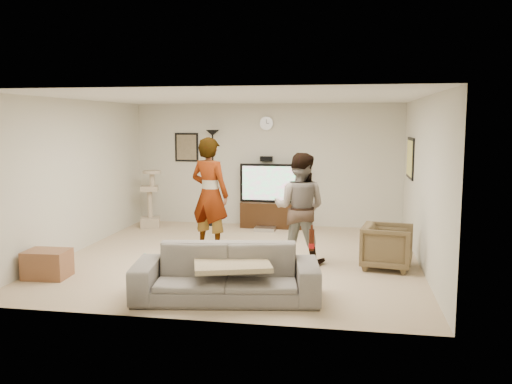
% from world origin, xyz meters
% --- Properties ---
extents(floor, '(5.50, 5.50, 0.02)m').
position_xyz_m(floor, '(0.00, 0.00, -0.01)').
color(floor, tan).
rests_on(floor, ground).
extents(ceiling, '(5.50, 5.50, 0.02)m').
position_xyz_m(ceiling, '(0.00, 0.00, 2.51)').
color(ceiling, silver).
rests_on(ceiling, wall_back).
extents(wall_back, '(5.50, 0.04, 2.50)m').
position_xyz_m(wall_back, '(0.00, 2.75, 1.25)').
color(wall_back, beige).
rests_on(wall_back, floor).
extents(wall_front, '(5.50, 0.04, 2.50)m').
position_xyz_m(wall_front, '(0.00, -2.75, 1.25)').
color(wall_front, beige).
rests_on(wall_front, floor).
extents(wall_left, '(0.04, 5.50, 2.50)m').
position_xyz_m(wall_left, '(-2.75, 0.00, 1.25)').
color(wall_left, beige).
rests_on(wall_left, floor).
extents(wall_right, '(0.04, 5.50, 2.50)m').
position_xyz_m(wall_right, '(2.75, 0.00, 1.25)').
color(wall_right, beige).
rests_on(wall_right, floor).
extents(wall_clock, '(0.26, 0.04, 0.26)m').
position_xyz_m(wall_clock, '(0.00, 2.72, 2.10)').
color(wall_clock, silver).
rests_on(wall_clock, wall_back).
extents(wall_speaker, '(0.25, 0.10, 0.10)m').
position_xyz_m(wall_speaker, '(0.00, 2.69, 1.38)').
color(wall_speaker, black).
rests_on(wall_speaker, wall_back).
extents(picture_back, '(0.42, 0.03, 0.52)m').
position_xyz_m(picture_back, '(-1.70, 2.73, 1.60)').
color(picture_back, brown).
rests_on(picture_back, wall_back).
extents(picture_right, '(0.03, 0.78, 0.62)m').
position_xyz_m(picture_right, '(2.73, 1.60, 1.50)').
color(picture_right, '#F9E46F').
rests_on(picture_right, wall_right).
extents(tv_stand, '(1.24, 0.45, 0.52)m').
position_xyz_m(tv_stand, '(0.15, 2.50, 0.26)').
color(tv_stand, black).
rests_on(tv_stand, floor).
extents(console_box, '(0.40, 0.30, 0.07)m').
position_xyz_m(console_box, '(0.07, 2.11, 0.04)').
color(console_box, '#B1B2B5').
rests_on(console_box, floor).
extents(tv, '(1.30, 0.08, 0.77)m').
position_xyz_m(tv, '(0.15, 2.50, 0.90)').
color(tv, black).
rests_on(tv, tv_stand).
extents(tv_screen, '(1.20, 0.01, 0.68)m').
position_xyz_m(tv_screen, '(0.15, 2.46, 0.90)').
color(tv_screen, '#39DB75').
rests_on(tv_screen, tv).
extents(floor_lamp, '(0.32, 0.32, 1.97)m').
position_xyz_m(floor_lamp, '(-1.09, 2.55, 0.98)').
color(floor_lamp, black).
rests_on(floor_lamp, floor).
extents(cat_tree, '(0.47, 0.47, 1.17)m').
position_xyz_m(cat_tree, '(-2.29, 2.08, 0.59)').
color(cat_tree, tan).
rests_on(cat_tree, floor).
extents(person_left, '(0.80, 0.66, 1.89)m').
position_xyz_m(person_left, '(-0.58, 0.34, 0.95)').
color(person_left, '#B3B3B3').
rests_on(person_left, floor).
extents(person_right, '(0.90, 0.75, 1.68)m').
position_xyz_m(person_right, '(0.95, -0.14, 0.84)').
color(person_right, navy).
rests_on(person_right, floor).
extents(sofa, '(2.33, 1.19, 0.65)m').
position_xyz_m(sofa, '(0.24, -2.00, 0.32)').
color(sofa, slate).
rests_on(sofa, floor).
extents(throw_blanket, '(1.07, 0.93, 0.06)m').
position_xyz_m(throw_blanket, '(0.31, -2.00, 0.44)').
color(throw_blanket, tan).
rests_on(throw_blanket, sofa).
extents(beer_bottle, '(0.06, 0.06, 0.25)m').
position_xyz_m(beer_bottle, '(1.26, -2.00, 0.77)').
color(beer_bottle, '#3F1306').
rests_on(beer_bottle, sofa).
extents(armchair, '(0.82, 0.80, 0.65)m').
position_xyz_m(armchair, '(2.25, -0.26, 0.33)').
color(armchair, brown).
rests_on(armchair, floor).
extents(side_table, '(0.60, 0.46, 0.39)m').
position_xyz_m(side_table, '(-2.40, -1.55, 0.19)').
color(side_table, brown).
rests_on(side_table, floor).
extents(toy_ball, '(0.06, 0.06, 0.06)m').
position_xyz_m(toy_ball, '(-1.49, -0.28, 0.03)').
color(toy_ball, '#009B7E').
rests_on(toy_ball, floor).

